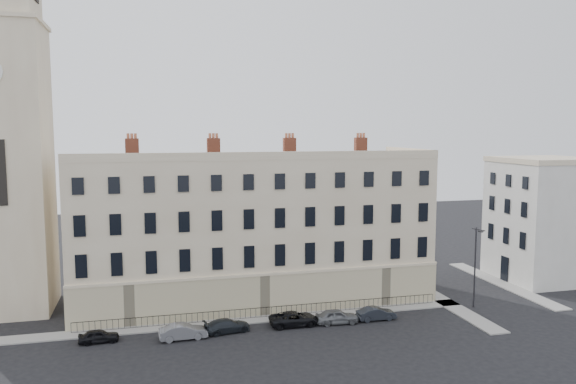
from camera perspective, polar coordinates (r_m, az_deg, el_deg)
name	(u,v)px	position (r m, az deg, el deg)	size (l,w,h in m)	color
ground	(345,332)	(51.56, 5.81, -13.95)	(160.00, 160.00, 0.00)	black
terrace	(253,229)	(59.24, -3.57, -3.73)	(36.22, 12.22, 17.00)	beige
church_tower	(2,121)	(60.79, -27.04, 6.42)	(8.00, 8.13, 44.00)	beige
adjacent_building	(544,221)	(73.41, 24.53, -2.72)	(10.00, 10.00, 14.00)	beige
pavement_terrace	(225,322)	(53.84, -6.42, -13.00)	(48.00, 2.00, 0.12)	gray
pavement_east_return	(433,295)	(63.65, 14.49, -10.09)	(2.00, 24.00, 0.12)	gray
pavement_adjacent	(502,284)	(70.45, 20.93, -8.70)	(2.00, 20.00, 0.12)	gray
railings	(266,312)	(54.70, -2.24, -12.10)	(35.00, 0.04, 0.96)	black
car_a	(99,336)	(51.33, -18.67, -13.69)	(1.33, 3.31, 1.13)	black
car_b	(183,332)	(50.25, -10.60, -13.76)	(1.42, 4.08, 1.35)	slate
car_c	(227,326)	(51.31, -6.22, -13.34)	(1.69, 4.15, 1.21)	black
car_d	(294,319)	(52.63, 0.64, -12.75)	(2.13, 4.61, 1.28)	black
car_e	(337,316)	(53.31, 4.99, -12.48)	(1.60, 3.98, 1.36)	slate
car_f	(376,314)	(54.69, 8.95, -12.11)	(1.30, 3.73, 1.23)	#21252C
streetlamp	(475,263)	(59.56, 18.50, -6.90)	(0.67, 1.72, 8.19)	#2A2A2E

